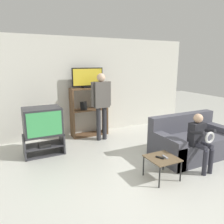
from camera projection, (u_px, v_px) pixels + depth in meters
ground_plane at (163, 193)px, 3.35m from camera, size 18.00×18.00×0.00m
wall_back at (86, 87)px, 5.96m from camera, size 6.40×0.06×2.60m
tv_stand at (44, 144)px, 4.72m from camera, size 0.83×0.46×0.45m
television_main at (42, 121)px, 4.62m from camera, size 0.77×0.55×0.58m
media_shelf at (89, 111)px, 5.87m from camera, size 0.98×0.36×1.30m
television_flat at (88, 78)px, 5.68m from camera, size 0.84×0.20×0.52m
snack_table at (162, 160)px, 3.71m from camera, size 0.49×0.49×0.38m
remote_control_black at (160, 158)px, 3.68m from camera, size 0.10×0.14×0.02m
remote_control_white at (165, 157)px, 3.70m from camera, size 0.05×0.15×0.02m
couch at (192, 142)px, 4.68m from camera, size 1.72×0.93×0.84m
person_standing_adult at (101, 100)px, 5.43m from camera, size 0.53×0.21×1.70m
person_seated_child at (200, 137)px, 3.97m from camera, size 0.33×0.43×1.05m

